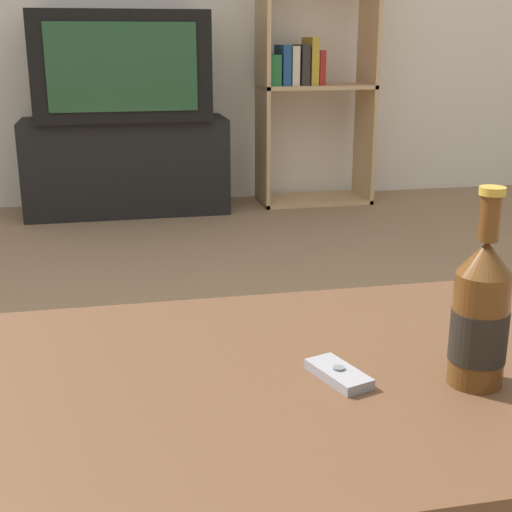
% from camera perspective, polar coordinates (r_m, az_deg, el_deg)
% --- Properties ---
extents(coffee_table, '(1.21, 0.63, 0.41)m').
position_cam_1_polar(coffee_table, '(0.99, -2.70, -12.94)').
color(coffee_table, brown).
rests_on(coffee_table, ground_plane).
extents(tv_stand, '(1.00, 0.36, 0.47)m').
position_cam_1_polar(tv_stand, '(3.67, -10.32, 7.11)').
color(tv_stand, black).
rests_on(tv_stand, ground_plane).
extents(television, '(0.82, 0.46, 0.51)m').
position_cam_1_polar(television, '(3.62, -10.74, 14.74)').
color(television, black).
rests_on(television, tv_stand).
extents(bookshelf, '(0.59, 0.30, 1.22)m').
position_cam_1_polar(bookshelf, '(3.81, 4.33, 13.82)').
color(bookshelf, tan).
rests_on(bookshelf, ground_plane).
extents(beer_bottle, '(0.07, 0.07, 0.26)m').
position_cam_1_polar(beer_bottle, '(0.96, 17.50, -4.61)').
color(beer_bottle, '#563314').
rests_on(beer_bottle, coffee_table).
extents(cell_phone, '(0.07, 0.11, 0.02)m').
position_cam_1_polar(cell_phone, '(0.97, 6.62, -9.35)').
color(cell_phone, gray).
rests_on(cell_phone, coffee_table).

